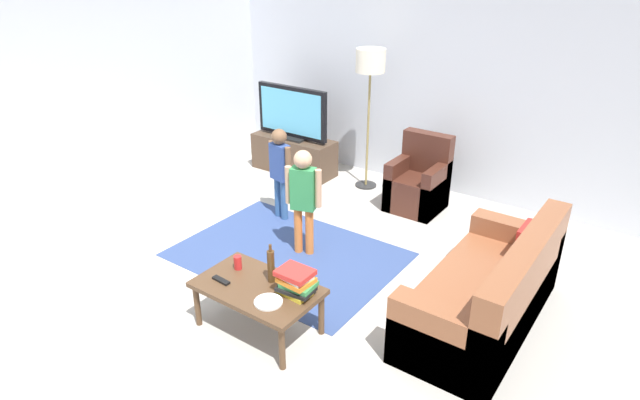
# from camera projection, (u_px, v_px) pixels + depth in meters

# --- Properties ---
(ground) EXTENTS (7.80, 7.80, 0.00)m
(ground) POSITION_uv_depth(u_px,v_px,m) (283.00, 285.00, 5.03)
(ground) COLOR #B2ADA3
(wall_back) EXTENTS (6.00, 0.12, 2.70)m
(wall_back) POSITION_uv_depth(u_px,v_px,m) (432.00, 82.00, 6.66)
(wall_back) COLOR silver
(wall_back) RESTS_ON ground
(wall_left) EXTENTS (0.12, 6.00, 2.70)m
(wall_left) POSITION_uv_depth(u_px,v_px,m) (72.00, 96.00, 6.03)
(wall_left) COLOR silver
(wall_left) RESTS_ON ground
(area_rug) EXTENTS (2.20, 1.60, 0.01)m
(area_rug) POSITION_uv_depth(u_px,v_px,m) (288.00, 254.00, 5.52)
(area_rug) COLOR #33477A
(area_rug) RESTS_ON ground
(tv_stand) EXTENTS (1.20, 0.44, 0.50)m
(tv_stand) POSITION_uv_depth(u_px,v_px,m) (294.00, 155.00, 7.49)
(tv_stand) COLOR #4C3828
(tv_stand) RESTS_ON ground
(tv) EXTENTS (1.10, 0.28, 0.71)m
(tv) POSITION_uv_depth(u_px,v_px,m) (292.00, 113.00, 7.22)
(tv) COLOR black
(tv) RESTS_ON tv_stand
(couch) EXTENTS (0.80, 1.80, 0.86)m
(couch) POSITION_uv_depth(u_px,v_px,m) (492.00, 296.00, 4.37)
(couch) COLOR brown
(couch) RESTS_ON ground
(armchair) EXTENTS (0.60, 0.60, 0.90)m
(armchair) POSITION_uv_depth(u_px,v_px,m) (419.00, 184.00, 6.42)
(armchair) COLOR #472319
(armchair) RESTS_ON ground
(floor_lamp) EXTENTS (0.36, 0.36, 1.78)m
(floor_lamp) POSITION_uv_depth(u_px,v_px,m) (370.00, 68.00, 6.48)
(floor_lamp) COLOR #262626
(floor_lamp) RESTS_ON ground
(child_near_tv) EXTENTS (0.35, 0.17, 1.07)m
(child_near_tv) POSITION_uv_depth(u_px,v_px,m) (280.00, 166.00, 6.02)
(child_near_tv) COLOR #33598C
(child_near_tv) RESTS_ON ground
(child_center) EXTENTS (0.36, 0.20, 1.12)m
(child_center) POSITION_uv_depth(u_px,v_px,m) (303.00, 193.00, 5.29)
(child_center) COLOR orange
(child_center) RESTS_ON ground
(coffee_table) EXTENTS (1.00, 0.60, 0.42)m
(coffee_table) POSITION_uv_depth(u_px,v_px,m) (257.00, 291.00, 4.29)
(coffee_table) COLOR #513823
(coffee_table) RESTS_ON ground
(book_stack) EXTENTS (0.30, 0.24, 0.21)m
(book_stack) POSITION_uv_depth(u_px,v_px,m) (296.00, 282.00, 4.14)
(book_stack) COLOR yellow
(book_stack) RESTS_ON coffee_table
(bottle) EXTENTS (0.06, 0.06, 0.34)m
(bottle) POSITION_uv_depth(u_px,v_px,m) (271.00, 266.00, 4.27)
(bottle) COLOR #4C3319
(bottle) RESTS_ON coffee_table
(tv_remote) EXTENTS (0.17, 0.06, 0.02)m
(tv_remote) POSITION_uv_depth(u_px,v_px,m) (221.00, 280.00, 4.33)
(tv_remote) COLOR black
(tv_remote) RESTS_ON coffee_table
(soda_can) EXTENTS (0.07, 0.07, 0.12)m
(soda_can) POSITION_uv_depth(u_px,v_px,m) (238.00, 262.00, 4.48)
(soda_can) COLOR red
(soda_can) RESTS_ON coffee_table
(plate) EXTENTS (0.22, 0.22, 0.02)m
(plate) POSITION_uv_depth(u_px,v_px,m) (268.00, 302.00, 4.06)
(plate) COLOR white
(plate) RESTS_ON coffee_table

